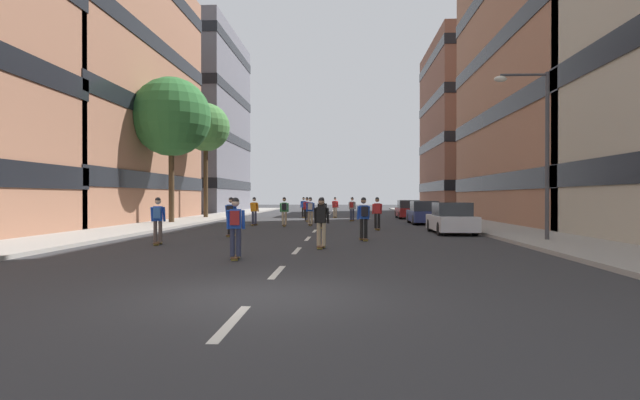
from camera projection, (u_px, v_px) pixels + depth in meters
name	position (u px, v px, depth m)	size (l,w,h in m)	color
ground_plane	(323.00, 222.00, 36.78)	(164.04, 164.04, 0.00)	#333335
sidewalk_left	(198.00, 219.00, 40.68)	(3.66, 75.19, 0.14)	#9E9991
sidewalk_right	(454.00, 220.00, 39.71)	(3.66, 75.19, 0.14)	#9E9991
lane_markings	(323.00, 222.00, 37.44)	(0.16, 62.20, 0.01)	silver
building_left_mid	(49.00, 86.00, 37.61)	(16.12, 21.86, 19.30)	#9E6B51
building_left_far	(171.00, 122.00, 63.68)	(16.12, 18.94, 21.55)	slate
building_right_mid	(611.00, 52.00, 35.66)	(16.12, 22.88, 23.08)	#9E6B51
building_right_far	(499.00, 127.00, 61.75)	(16.12, 18.09, 19.86)	brown
parked_car_near	(451.00, 219.00, 25.57)	(1.82, 4.40, 1.52)	silver
parked_car_mid	(424.00, 213.00, 34.61)	(1.82, 4.40, 1.52)	navy
parked_car_far	(408.00, 210.00, 43.33)	(1.82, 4.40, 1.52)	maroon
street_tree_near	(171.00, 117.00, 34.36)	(5.16, 5.16, 9.49)	#4C3823
street_tree_mid	(206.00, 128.00, 42.78)	(3.92, 3.92, 9.30)	#4C3823
streetlamp_right	(538.00, 137.00, 20.35)	(2.13, 0.30, 6.50)	#3F3F44
skater_0	(322.00, 211.00, 29.82)	(0.54, 0.91, 1.78)	brown
skater_1	(310.00, 209.00, 32.66)	(0.53, 0.90, 1.78)	brown
skater_2	(364.00, 216.00, 21.41)	(0.57, 0.92, 1.78)	brown
skater_3	(304.00, 206.00, 44.42)	(0.57, 0.92, 1.78)	brown
skater_4	(231.00, 214.00, 23.65)	(0.55, 0.91, 1.78)	brown
skater_5	(352.00, 207.00, 38.74)	(0.57, 0.92, 1.78)	brown
skater_6	(307.00, 208.00, 38.06)	(0.55, 0.92, 1.78)	brown
skater_7	(235.00, 224.00, 14.95)	(0.55, 0.92, 1.78)	brown
skater_8	(335.00, 206.00, 44.40)	(0.57, 0.92, 1.78)	brown
skater_9	(377.00, 212.00, 28.29)	(0.55, 0.91, 1.78)	brown
skater_10	(158.00, 218.00, 19.56)	(0.56, 0.92, 1.78)	brown
skater_11	(254.00, 210.00, 32.67)	(0.56, 0.92, 1.78)	brown
skater_12	(321.00, 220.00, 18.20)	(0.55, 0.92, 1.78)	brown
skater_13	(284.00, 210.00, 31.89)	(0.55, 0.92, 1.78)	brown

